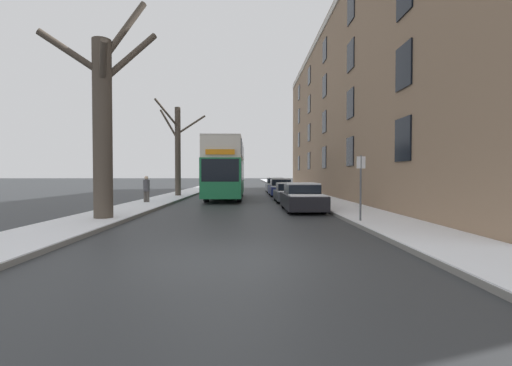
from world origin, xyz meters
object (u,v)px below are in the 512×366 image
at_px(bare_tree_left_0, 104,118).
at_px(parked_car_1, 289,193).
at_px(pedestrian_left_sidewalk, 146,189).
at_px(street_sign_post, 361,185).
at_px(parked_car_3, 275,186).
at_px(bare_tree_left_1, 178,148).
at_px(double_decker_bus, 226,166).
at_px(parked_car_0, 302,198).
at_px(parked_car_2, 280,188).

relative_size(bare_tree_left_0, parked_car_1, 2.15).
relative_size(pedestrian_left_sidewalk, street_sign_post, 0.69).
distance_m(parked_car_3, pedestrian_left_sidewalk, 16.73).
relative_size(bare_tree_left_1, pedestrian_left_sidewalk, 4.23).
bearing_deg(double_decker_bus, pedestrian_left_sidewalk, -132.62).
height_order(bare_tree_left_1, parked_car_0, bare_tree_left_1).
bearing_deg(pedestrian_left_sidewalk, parked_car_1, -161.09).
relative_size(bare_tree_left_0, street_sign_post, 3.51).
xyz_separation_m(parked_car_2, street_sign_post, (1.38, -16.99, 0.76)).
relative_size(bare_tree_left_0, double_decker_bus, 0.86).
relative_size(bare_tree_left_1, parked_car_1, 1.79).
distance_m(parked_car_0, parked_car_3, 17.83).
bearing_deg(bare_tree_left_0, parked_car_0, 24.89).
height_order(bare_tree_left_0, parked_car_2, bare_tree_left_0).
bearing_deg(parked_car_0, parked_car_1, 90.00).
relative_size(double_decker_bus, street_sign_post, 4.08).
height_order(double_decker_bus, parked_car_1, double_decker_bus).
height_order(parked_car_1, parked_car_2, parked_car_2).
xyz_separation_m(double_decker_bus, parked_car_3, (4.45, 9.21, -1.76)).
bearing_deg(street_sign_post, parked_car_2, 94.65).
height_order(parked_car_2, pedestrian_left_sidewalk, pedestrian_left_sidewalk).
bearing_deg(parked_car_3, double_decker_bus, -115.76).
xyz_separation_m(parked_car_2, pedestrian_left_sidewalk, (-8.97, -8.37, 0.27)).
distance_m(bare_tree_left_1, pedestrian_left_sidewalk, 7.31).
xyz_separation_m(bare_tree_left_0, parked_car_2, (8.32, 15.93, -3.34)).
bearing_deg(street_sign_post, double_decker_bus, 113.28).
bearing_deg(parked_car_0, parked_car_2, 90.00).
bearing_deg(parked_car_1, street_sign_post, -82.57).
bearing_deg(parked_car_2, parked_car_0, -90.00).
distance_m(bare_tree_left_1, double_decker_bus, 4.61).
distance_m(bare_tree_left_1, parked_car_3, 11.75).
distance_m(pedestrian_left_sidewalk, street_sign_post, 13.48).
bearing_deg(street_sign_post, bare_tree_left_1, 122.75).
distance_m(double_decker_bus, pedestrian_left_sidewalk, 6.84).
distance_m(parked_car_2, street_sign_post, 17.06).
bearing_deg(parked_car_3, street_sign_post, -86.53).
bearing_deg(parked_car_3, parked_car_1, -90.00).
height_order(parked_car_0, parked_car_1, parked_car_0).
xyz_separation_m(bare_tree_left_1, double_decker_bus, (3.99, -1.72, -1.53)).
relative_size(bare_tree_left_1, parked_car_3, 1.69).
distance_m(parked_car_0, parked_car_1, 5.67).
distance_m(parked_car_3, street_sign_post, 22.81).
relative_size(double_decker_bus, pedestrian_left_sidewalk, 5.88).
relative_size(bare_tree_left_0, parked_car_0, 1.97).
relative_size(parked_car_0, parked_car_1, 1.09).
xyz_separation_m(parked_car_0, street_sign_post, (1.38, -4.92, 0.79)).
distance_m(bare_tree_left_0, parked_car_3, 23.47).
bearing_deg(double_decker_bus, parked_car_1, -33.56).
xyz_separation_m(bare_tree_left_0, street_sign_post, (9.70, -1.06, -2.58)).
bearing_deg(parked_car_2, bare_tree_left_0, -117.59).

